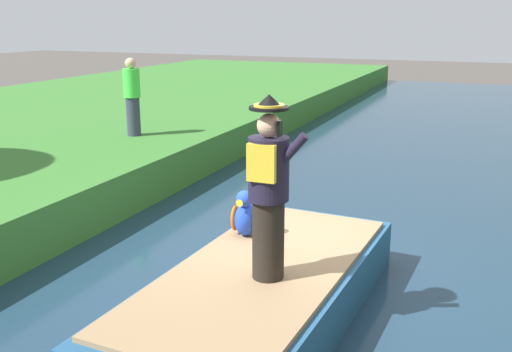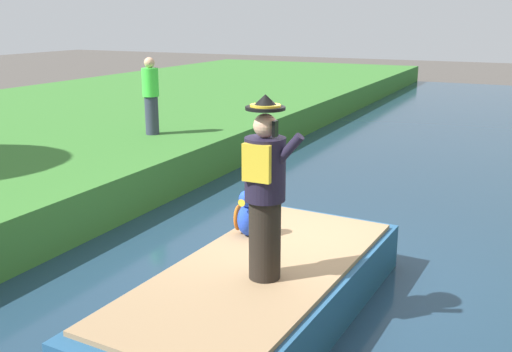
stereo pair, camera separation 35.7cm
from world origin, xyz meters
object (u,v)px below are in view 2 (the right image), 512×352
boat (259,294)px  person_pirate (265,190)px  parrot_plush (248,216)px  person_bystander (151,96)px

boat → person_pirate: person_pirate is taller
parrot_plush → boat: bearing=-56.3°
person_pirate → parrot_plush: person_pirate is taller
parrot_plush → person_bystander: 5.99m
person_pirate → parrot_plush: (-0.68, 0.98, -0.68)m
boat → person_bystander: person_bystander is taller
person_pirate → parrot_plush: size_ratio=3.25×
person_pirate → parrot_plush: bearing=135.4°
person_pirate → person_bystander: (-5.00, 5.07, 0.03)m
boat → person_bystander: 6.98m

